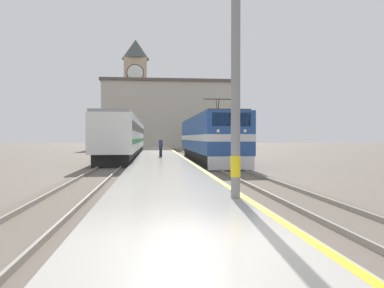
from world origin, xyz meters
TOP-DOWN VIEW (x-y plane):
  - ground_plane at (0.00, 30.00)m, footprint 200.00×200.00m
  - platform at (0.00, 25.00)m, footprint 4.23×140.00m
  - rail_track_near at (3.94, 25.00)m, footprint 2.84×140.00m
  - rail_track_far at (-3.42, 25.00)m, footprint 2.84×140.00m
  - locomotive_train at (3.94, 24.77)m, footprint 2.92×19.22m
  - passenger_train at (-3.42, 32.91)m, footprint 2.92×30.16m
  - catenary_mast at (1.77, 4.12)m, footprint 2.56×0.28m
  - person_on_platform at (0.04, 27.19)m, footprint 0.34×0.34m
  - clock_tower at (-4.19, 72.68)m, footprint 5.71×5.71m
  - station_building at (2.27, 64.34)m, footprint 24.27×10.19m

SIDE VIEW (x-z plane):
  - ground_plane at x=0.00m, z-range 0.00..0.00m
  - rail_track_near at x=3.94m, z-range -0.05..0.11m
  - rail_track_far at x=-3.42m, z-range -0.05..0.11m
  - platform at x=0.00m, z-range 0.00..0.30m
  - person_on_platform at x=0.04m, z-range 0.34..2.01m
  - locomotive_train at x=3.94m, z-range -0.44..4.32m
  - passenger_train at x=-3.42m, z-range 0.15..3.99m
  - catenary_mast at x=1.77m, z-range 0.27..7.71m
  - station_building at x=2.27m, z-range 0.02..12.43m
  - clock_tower at x=-4.19m, z-range 0.87..23.26m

